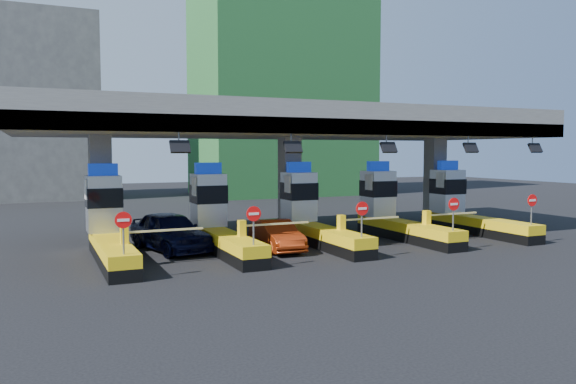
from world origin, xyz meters
name	(u,v)px	position (x,y,z in m)	size (l,w,h in m)	color
ground	(314,244)	(0.00, 0.00, 0.00)	(120.00, 120.00, 0.00)	black
toll_canopy	(291,125)	(0.00, 2.87, 6.13)	(28.00, 12.09, 7.00)	slate
toll_lane_far_left	(108,227)	(-10.00, 0.28, 1.40)	(4.43, 8.00, 4.16)	black
toll_lane_left	(218,221)	(-5.00, 0.28, 1.40)	(4.43, 8.00, 4.16)	black
toll_lane_center	(311,216)	(0.00, 0.28, 1.40)	(4.43, 8.00, 4.16)	black
toll_lane_right	(393,212)	(5.00, 0.28, 1.40)	(4.43, 8.00, 4.16)	black
toll_lane_far_right	(464,208)	(10.00, 0.28, 1.40)	(4.43, 8.00, 4.16)	black
bg_building_scaffold	(281,67)	(12.00, 32.00, 14.00)	(18.00, 12.00, 28.00)	#1E5926
bg_building_concrete	(22,108)	(-14.00, 36.00, 9.00)	(14.00, 10.00, 18.00)	#4C4C49
van	(170,231)	(-7.10, 1.07, 0.93)	(2.20, 5.46, 1.86)	black
red_car	(276,235)	(-2.43, -0.83, 0.72)	(1.52, 4.36, 1.44)	maroon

